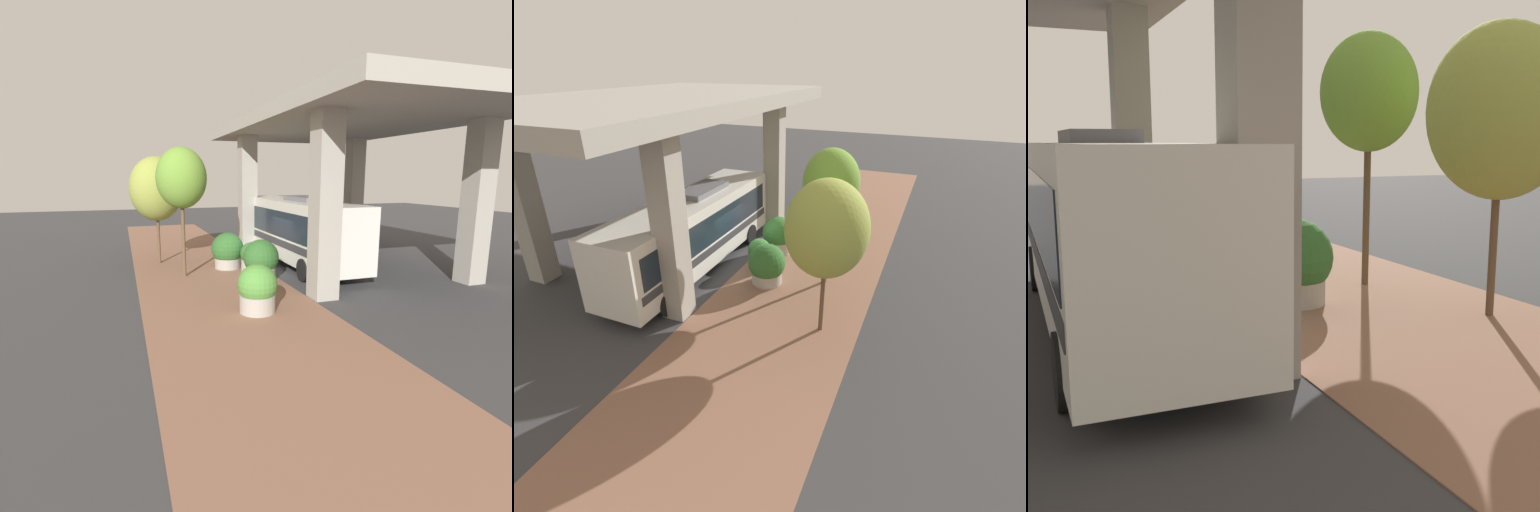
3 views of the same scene
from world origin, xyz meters
TOP-DOWN VIEW (x-y plane):
  - ground_plane at (0.00, 0.00)m, footprint 80.00×80.00m
  - sidewalk_strip at (-3.00, 0.00)m, footprint 6.00×40.00m
  - overpass at (4.00, 0.00)m, footprint 9.40×17.28m
  - bus at (2.01, 1.16)m, footprint 2.59×10.55m
  - fire_hydrant at (-1.92, -3.54)m, footprint 0.44×0.21m
  - planter_front at (-0.75, 0.10)m, footprint 1.06×1.06m
  - planter_middle at (-2.32, -5.42)m, footprint 1.32×1.32m
  - planter_back at (-0.91, -1.76)m, footprint 1.52×1.52m
  - planter_extra at (-1.61, 1.22)m, footprint 1.58×1.58m
  - street_tree_near at (-3.87, 0.21)m, footprint 2.19×2.19m
  - street_tree_far at (-4.67, 3.53)m, footprint 2.68×2.68m

SIDE VIEW (x-z plane):
  - ground_plane at x=0.00m, z-range 0.00..0.00m
  - sidewalk_strip at x=-3.00m, z-range 0.00..0.02m
  - fire_hydrant at x=-1.92m, z-range 0.00..0.88m
  - planter_front at x=-0.75m, z-range -0.01..1.42m
  - planter_middle at x=-2.32m, z-range -0.02..1.62m
  - planter_extra at x=-1.61m, z-range -0.03..1.74m
  - planter_back at x=-0.91m, z-range -0.01..1.83m
  - bus at x=2.01m, z-range 0.15..3.67m
  - street_tree_far at x=-4.67m, z-range 1.11..6.56m
  - street_tree_near at x=-3.87m, z-range 1.52..7.22m
  - overpass at x=4.00m, z-range 2.69..9.99m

